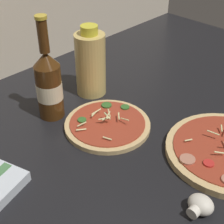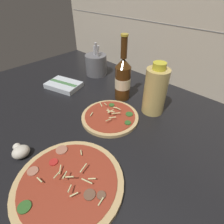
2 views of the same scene
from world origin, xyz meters
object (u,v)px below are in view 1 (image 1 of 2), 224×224
(beer_bottle, at_px, (49,84))
(oil_bottle, at_px, (90,63))
(pizza_far, at_px, (107,124))
(mushroom_left, at_px, (200,205))

(beer_bottle, bearing_deg, oil_bottle, 3.92)
(pizza_far, relative_size, oil_bottle, 1.07)
(pizza_far, xyz_separation_m, mushroom_left, (-0.07, -0.32, 0.01))
(pizza_far, height_order, mushroom_left, pizza_far)
(pizza_far, bearing_deg, beer_bottle, 114.33)
(beer_bottle, relative_size, oil_bottle, 1.34)
(beer_bottle, distance_m, oil_bottle, 0.16)
(oil_bottle, bearing_deg, pizza_far, -119.86)
(pizza_far, xyz_separation_m, oil_bottle, (0.09, 0.16, 0.09))
(oil_bottle, bearing_deg, mushroom_left, -108.46)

